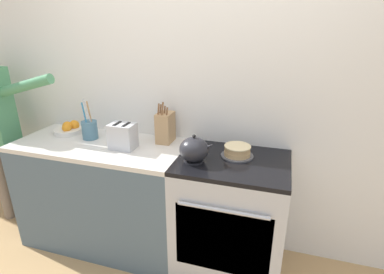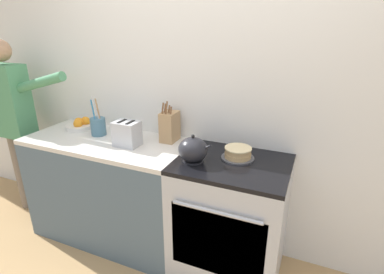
{
  "view_description": "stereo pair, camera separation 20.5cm",
  "coord_description": "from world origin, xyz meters",
  "px_view_note": "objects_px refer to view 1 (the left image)",
  "views": [
    {
      "loc": [
        0.62,
        -1.56,
        1.79
      ],
      "look_at": [
        0.05,
        0.28,
        1.06
      ],
      "focal_mm": 28.0,
      "sensor_mm": 36.0,
      "label": 1
    },
    {
      "loc": [
        0.81,
        -1.49,
        1.79
      ],
      "look_at": [
        0.05,
        0.28,
        1.06
      ],
      "focal_mm": 28.0,
      "sensor_mm": 36.0,
      "label": 2
    }
  ],
  "objects_px": {
    "stove_range": "(230,216)",
    "utensil_crock": "(90,129)",
    "fruit_bowl": "(69,129)",
    "tea_kettle": "(194,150)",
    "knife_block": "(165,127)",
    "layer_cake": "(237,151)",
    "toaster": "(123,136)"
  },
  "relations": [
    {
      "from": "toaster",
      "to": "fruit_bowl",
      "type": "bearing_deg",
      "value": 165.47
    },
    {
      "from": "layer_cake",
      "to": "fruit_bowl",
      "type": "relative_size",
      "value": 0.98
    },
    {
      "from": "fruit_bowl",
      "to": "layer_cake",
      "type": "bearing_deg",
      "value": -2.26
    },
    {
      "from": "stove_range",
      "to": "layer_cake",
      "type": "distance_m",
      "value": 0.5
    },
    {
      "from": "stove_range",
      "to": "tea_kettle",
      "type": "height_order",
      "value": "tea_kettle"
    },
    {
      "from": "stove_range",
      "to": "utensil_crock",
      "type": "distance_m",
      "value": 1.3
    },
    {
      "from": "fruit_bowl",
      "to": "toaster",
      "type": "relative_size",
      "value": 1.16
    },
    {
      "from": "layer_cake",
      "to": "stove_range",
      "type": "bearing_deg",
      "value": -101.37
    },
    {
      "from": "tea_kettle",
      "to": "knife_block",
      "type": "bearing_deg",
      "value": 138.98
    },
    {
      "from": "fruit_bowl",
      "to": "toaster",
      "type": "distance_m",
      "value": 0.63
    },
    {
      "from": "fruit_bowl",
      "to": "knife_block",
      "type": "bearing_deg",
      "value": 3.85
    },
    {
      "from": "layer_cake",
      "to": "fruit_bowl",
      "type": "xyz_separation_m",
      "value": [
        -1.45,
        0.06,
        -0.0
      ]
    },
    {
      "from": "stove_range",
      "to": "toaster",
      "type": "relative_size",
      "value": 4.53
    },
    {
      "from": "stove_range",
      "to": "fruit_bowl",
      "type": "distance_m",
      "value": 1.53
    },
    {
      "from": "stove_range",
      "to": "toaster",
      "type": "height_order",
      "value": "toaster"
    },
    {
      "from": "fruit_bowl",
      "to": "utensil_crock",
      "type": "bearing_deg",
      "value": -13.32
    },
    {
      "from": "tea_kettle",
      "to": "toaster",
      "type": "xyz_separation_m",
      "value": [
        -0.57,
        0.06,
        0.01
      ]
    },
    {
      "from": "layer_cake",
      "to": "fruit_bowl",
      "type": "height_order",
      "value": "fruit_bowl"
    },
    {
      "from": "stove_range",
      "to": "tea_kettle",
      "type": "xyz_separation_m",
      "value": [
        -0.25,
        -0.09,
        0.54
      ]
    },
    {
      "from": "stove_range",
      "to": "utensil_crock",
      "type": "bearing_deg",
      "value": 176.48
    },
    {
      "from": "utensil_crock",
      "to": "fruit_bowl",
      "type": "xyz_separation_m",
      "value": [
        -0.25,
        0.06,
        -0.04
      ]
    },
    {
      "from": "layer_cake",
      "to": "fruit_bowl",
      "type": "distance_m",
      "value": 1.45
    },
    {
      "from": "layer_cake",
      "to": "tea_kettle",
      "type": "xyz_separation_m",
      "value": [
        -0.27,
        -0.16,
        0.05
      ]
    },
    {
      "from": "tea_kettle",
      "to": "toaster",
      "type": "bearing_deg",
      "value": 173.8
    },
    {
      "from": "tea_kettle",
      "to": "toaster",
      "type": "relative_size",
      "value": 1.21
    },
    {
      "from": "stove_range",
      "to": "fruit_bowl",
      "type": "height_order",
      "value": "fruit_bowl"
    },
    {
      "from": "stove_range",
      "to": "layer_cake",
      "type": "bearing_deg",
      "value": 78.63
    },
    {
      "from": "stove_range",
      "to": "tea_kettle",
      "type": "relative_size",
      "value": 3.74
    },
    {
      "from": "stove_range",
      "to": "knife_block",
      "type": "distance_m",
      "value": 0.83
    },
    {
      "from": "utensil_crock",
      "to": "fruit_bowl",
      "type": "height_order",
      "value": "utensil_crock"
    },
    {
      "from": "fruit_bowl",
      "to": "tea_kettle",
      "type": "bearing_deg",
      "value": -10.55
    },
    {
      "from": "utensil_crock",
      "to": "tea_kettle",
      "type": "bearing_deg",
      "value": -9.79
    }
  ]
}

